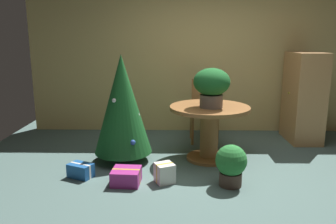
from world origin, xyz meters
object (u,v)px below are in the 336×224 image
round_dining_table (209,124)px  wooden_cabinet (303,97)px  gift_box_cream (165,173)px  gift_box_blue (81,170)px  gift_box_purple (126,176)px  wooden_chair_far (204,106)px  flower_vase (212,85)px  potted_plant (231,164)px  holiday_tree (122,104)px

round_dining_table → wooden_cabinet: (1.57, 0.91, 0.20)m
gift_box_cream → gift_box_blue: gift_box_cream is taller
round_dining_table → gift_box_purple: 1.36m
wooden_chair_far → gift_box_purple: size_ratio=2.96×
flower_vase → gift_box_blue: bearing=-160.5°
wooden_cabinet → potted_plant: bearing=-128.8°
gift_box_blue → potted_plant: bearing=-6.6°
gift_box_cream → wooden_cabinet: 2.78m
flower_vase → potted_plant: size_ratio=1.08×
round_dining_table → flower_vase: (0.01, -0.08, 0.53)m
wooden_chair_far → holiday_tree: 1.50m
round_dining_table → gift_box_cream: round_dining_table is taller
flower_vase → potted_plant: flower_vase is taller
round_dining_table → gift_box_blue: bearing=-157.9°
gift_box_purple → potted_plant: (1.17, -0.03, 0.17)m
holiday_tree → wooden_cabinet: (2.71, 0.99, -0.07)m
wooden_chair_far → gift_box_cream: bearing=-109.4°
round_dining_table → holiday_tree: size_ratio=0.75×
wooden_cabinet → potted_plant: 2.29m
flower_vase → gift_box_blue: flower_vase is taller
gift_box_purple → wooden_cabinet: 3.16m
flower_vase → holiday_tree: 1.18m
gift_box_blue → flower_vase: bearing=19.5°
round_dining_table → flower_vase: bearing=-84.6°
holiday_tree → gift_box_purple: (0.14, -0.74, -0.69)m
gift_box_purple → potted_plant: 1.18m
gift_box_purple → wooden_chair_far: bearing=59.0°
gift_box_cream → potted_plant: potted_plant is taller
flower_vase → gift_box_cream: 1.29m
holiday_tree → potted_plant: size_ratio=3.01×
wooden_chair_far → gift_box_blue: wooden_chair_far is taller
flower_vase → wooden_cabinet: bearing=32.3°
round_dining_table → wooden_cabinet: 1.82m
holiday_tree → gift_box_cream: (0.57, -0.69, -0.66)m
wooden_chair_far → wooden_cabinet: bearing=1.5°
gift_box_blue → potted_plant: size_ratio=0.70×
holiday_tree → gift_box_blue: bearing=-127.4°
gift_box_cream → wooden_cabinet: wooden_cabinet is taller
round_dining_table → wooden_chair_far: bearing=90.0°
gift_box_blue → wooden_cabinet: bearing=26.2°
flower_vase → gift_box_purple: 1.57m
wooden_chair_far → potted_plant: size_ratio=2.08×
wooden_chair_far → gift_box_purple: (-1.01, -1.68, -0.47)m
gift_box_purple → flower_vase: bearing=35.9°
holiday_tree → wooden_cabinet: bearing=20.0°
holiday_tree → potted_plant: holiday_tree is taller
holiday_tree → gift_box_cream: 1.11m
round_dining_table → flower_vase: size_ratio=2.08×
round_dining_table → gift_box_purple: (-1.01, -0.81, -0.41)m
holiday_tree → wooden_chair_far: bearing=39.5°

